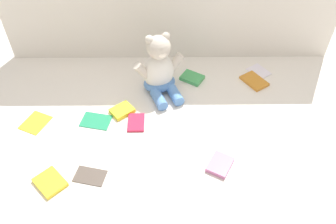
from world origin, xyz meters
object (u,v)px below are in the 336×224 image
book_case_0 (136,123)px  book_case_7 (50,182)px  book_case_6 (259,71)px  book_case_8 (220,165)px  book_case_4 (96,121)px  teddy_bear (160,71)px  book_case_1 (192,78)px  book_case_9 (90,176)px  book_case_2 (35,122)px  book_case_5 (254,81)px  book_case_3 (122,110)px

book_case_0 → book_case_7: bearing=44.5°
book_case_6 → book_case_8: bearing=32.3°
book_case_0 → book_case_4: bearing=-5.3°
teddy_bear → book_case_0: (-0.10, -0.23, -0.10)m
book_case_1 → book_case_7: book_case_1 is taller
book_case_8 → book_case_9: (-0.50, -0.04, -0.01)m
book_case_9 → book_case_7: bearing=-65.0°
book_case_1 → book_case_2: 0.76m
book_case_4 → book_case_7: bearing=170.3°
book_case_2 → book_case_7: 0.34m
teddy_bear → book_case_6: size_ratio=2.89×
book_case_5 → book_case_6: 0.09m
book_case_9 → book_case_0: bearing=162.3°
book_case_6 → book_case_7: bearing=2.5°
book_case_7 → book_case_6: bearing=-8.2°
book_case_1 → book_case_2: (-0.70, -0.29, -0.01)m
teddy_bear → book_case_7: bearing=-148.5°
book_case_0 → book_case_1: bearing=-131.8°
book_case_2 → book_case_4: (0.26, 0.01, -0.00)m
book_case_1 → book_case_9: (-0.42, -0.57, -0.01)m
book_case_7 → book_case_8: size_ratio=1.09×
book_case_0 → book_case_2: size_ratio=0.87×
book_case_5 → book_case_8: (-0.23, -0.50, 0.00)m
book_case_0 → book_case_1: 0.39m
book_case_9 → teddy_bear: bearing=165.1°
teddy_bear → book_case_2: (-0.54, -0.22, -0.11)m
book_case_5 → book_case_4: bearing=-14.2°
book_case_0 → book_case_2: book_case_0 is taller
teddy_bear → book_case_4: bearing=-163.8°
book_case_7 → teddy_bear: bearing=8.5°
teddy_bear → book_case_2: 0.59m
book_case_8 → book_case_2: bearing=12.2°
teddy_bear → book_case_1: size_ratio=2.88×
teddy_bear → book_case_6: 0.52m
book_case_0 → book_case_6: book_case_0 is taller
book_case_2 → book_case_5: (1.00, 0.26, 0.00)m
book_case_3 → book_case_5: size_ratio=0.76×
book_case_5 → book_case_8: bearing=32.5°
book_case_4 → book_case_2: bearing=103.9°
book_case_8 → book_case_1: bearing=-52.4°
book_case_1 → book_case_5: bearing=-62.7°
book_case_4 → book_case_7: book_case_7 is taller
book_case_3 → book_case_6: book_case_3 is taller
book_case_3 → book_case_2: bearing=62.0°
book_case_2 → book_case_5: 1.04m
book_case_0 → book_case_8: book_case_8 is taller
book_case_2 → book_case_5: bearing=39.2°
book_case_3 → book_case_4: bearing=80.1°
book_case_6 → book_case_9: (-0.76, -0.62, -0.00)m
book_case_6 → teddy_bear: bearing=-19.6°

